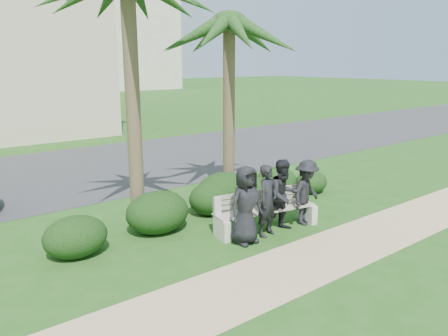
{
  "coord_description": "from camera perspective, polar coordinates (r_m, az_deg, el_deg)",
  "views": [
    {
      "loc": [
        -6.47,
        -6.87,
        3.69
      ],
      "look_at": [
        -0.38,
        1.0,
        1.27
      ],
      "focal_mm": 35.0,
      "sensor_mm": 36.0,
      "label": 1
    }
  ],
  "objects": [
    {
      "name": "man_d",
      "position": [
        10.24,
        10.71,
        -3.15
      ],
      "size": [
        1.1,
        0.81,
        1.53
      ],
      "primitive_type": "imported",
      "rotation": [
        0.0,
        0.0,
        0.27
      ],
      "color": "black",
      "rests_on": "ground"
    },
    {
      "name": "asphalt_street",
      "position": [
        16.63,
        -13.84,
        0.47
      ],
      "size": [
        160.0,
        8.0,
        0.01
      ],
      "primitive_type": "cube",
      "color": "#2D2D30",
      "rests_on": "ground"
    },
    {
      "name": "hedge_c",
      "position": [
        10.88,
        -1.38,
        -3.8
      ],
      "size": [
        1.29,
        1.07,
        0.84
      ],
      "primitive_type": "ellipsoid",
      "color": "black",
      "rests_on": "ground"
    },
    {
      "name": "ground",
      "position": [
        10.13,
        5.23,
        -7.72
      ],
      "size": [
        160.0,
        160.0,
        0.0
      ],
      "primitive_type": "plane",
      "color": "#1E4C15",
      "rests_on": "ground"
    },
    {
      "name": "hedge_f",
      "position": [
        12.86,
        11.3,
        -1.73
      ],
      "size": [
        1.01,
        0.84,
        0.66
      ],
      "primitive_type": "ellipsoid",
      "color": "black",
      "rests_on": "ground"
    },
    {
      "name": "stucco_bldg_right",
      "position": [
        25.47,
        -25.95,
        12.3
      ],
      "size": [
        8.4,
        8.4,
        7.3
      ],
      "color": "beige",
      "rests_on": "ground"
    },
    {
      "name": "hedge_e",
      "position": [
        12.43,
        6.78,
        -1.66
      ],
      "size": [
        1.29,
        1.06,
        0.84
      ],
      "primitive_type": "ellipsoid",
      "color": "black",
      "rests_on": "ground"
    },
    {
      "name": "man_c",
      "position": [
        9.76,
        7.77,
        -3.57
      ],
      "size": [
        0.86,
        0.71,
        1.63
      ],
      "primitive_type": "imported",
      "rotation": [
        0.0,
        0.0,
        -0.12
      ],
      "color": "black",
      "rests_on": "ground"
    },
    {
      "name": "hedge_d",
      "position": [
        11.22,
        -0.02,
        -2.9
      ],
      "size": [
        1.49,
        1.23,
        0.97
      ],
      "primitive_type": "ellipsoid",
      "color": "black",
      "rests_on": "ground"
    },
    {
      "name": "man_b",
      "position": [
        9.44,
        5.72,
        -4.28
      ],
      "size": [
        0.66,
        0.52,
        1.58
      ],
      "primitive_type": "imported",
      "rotation": [
        0.0,
        0.0,
        0.28
      ],
      "color": "black",
      "rests_on": "ground"
    },
    {
      "name": "hedge_a",
      "position": [
        9.05,
        -18.85,
        -8.34
      ],
      "size": [
        1.25,
        1.03,
        0.82
      ],
      "primitive_type": "ellipsoid",
      "color": "black",
      "rests_on": "ground"
    },
    {
      "name": "hedge_b",
      "position": [
        9.84,
        -8.68,
        -5.57
      ],
      "size": [
        1.44,
        1.19,
        0.94
      ],
      "primitive_type": "ellipsoid",
      "color": "black",
      "rests_on": "ground"
    },
    {
      "name": "man_a",
      "position": [
        9.01,
        2.86,
        -4.85
      ],
      "size": [
        0.83,
        0.56,
        1.66
      ],
      "primitive_type": "imported",
      "rotation": [
        0.0,
        0.0,
        0.04
      ],
      "color": "black",
      "rests_on": "ground"
    },
    {
      "name": "footpath",
      "position": [
        9.01,
        13.17,
        -10.87
      ],
      "size": [
        30.0,
        1.6,
        0.01
      ],
      "primitive_type": "cube",
      "color": "tan",
      "rests_on": "ground"
    },
    {
      "name": "park_bench",
      "position": [
        9.92,
        5.48,
        -5.85
      ],
      "size": [
        2.53,
        1.0,
        0.85
      ],
      "rotation": [
        0.0,
        0.0,
        -0.19
      ],
      "color": "gray",
      "rests_on": "ground"
    },
    {
      "name": "palm_right",
      "position": [
        11.74,
        0.68,
        18.29
      ],
      "size": [
        3.0,
        3.0,
        5.6
      ],
      "color": "brown",
      "rests_on": "ground"
    },
    {
      "name": "hedge_extra",
      "position": [
        11.5,
        2.77,
        -2.85
      ],
      "size": [
        1.29,
        1.07,
        0.84
      ],
      "primitive_type": "ellipsoid",
      "color": "black",
      "rests_on": "ground"
    }
  ]
}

